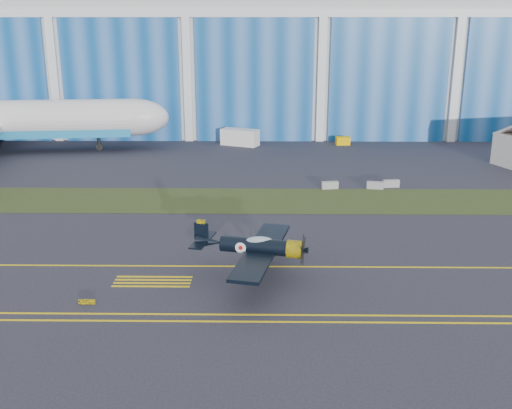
{
  "coord_description": "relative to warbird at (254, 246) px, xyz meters",
  "views": [
    {
      "loc": [
        -9.38,
        -50.68,
        19.37
      ],
      "look_at": [
        -10.09,
        1.61,
        3.33
      ],
      "focal_mm": 42.0,
      "sensor_mm": 36.0,
      "label": 1
    }
  ],
  "objects": [
    {
      "name": "barrier_c",
      "position": [
        16.21,
        27.31,
        -2.28
      ],
      "size": [
        2.07,
        0.88,
        0.9
      ],
      "primitive_type": "cube",
      "rotation": [
        0.0,
        0.0,
        0.15
      ],
      "color": "#97909A",
      "rests_on": "ground"
    },
    {
      "name": "warbird",
      "position": [
        0.0,
        0.0,
        0.0
      ],
      "size": [
        12.42,
        14.03,
        3.62
      ],
      "rotation": [
        0.0,
        0.0,
        -0.21
      ],
      "color": "black",
      "rests_on": "ground"
    },
    {
      "name": "edge_line_near",
      "position": [
        10.09,
        -7.11,
        -2.72
      ],
      "size": [
        80.0,
        0.2,
        0.02
      ],
      "primitive_type": "cube",
      "color": "yellow",
      "rests_on": "ground"
    },
    {
      "name": "hangar",
      "position": [
        10.09,
        79.17,
        12.23
      ],
      "size": [
        220.0,
        45.7,
        30.0
      ],
      "color": "silver",
      "rests_on": "ground"
    },
    {
      "name": "taxiway_centreline",
      "position": [
        10.09,
        2.39,
        -2.72
      ],
      "size": [
        200.0,
        0.2,
        0.02
      ],
      "primitive_type": "cube",
      "color": "yellow",
      "rests_on": "ground"
    },
    {
      "name": "grass_median",
      "position": [
        10.09,
        21.39,
        -2.71
      ],
      "size": [
        260.0,
        10.0,
        0.02
      ],
      "primitive_type": "cube",
      "color": "#475128",
      "rests_on": "ground"
    },
    {
      "name": "hold_short_ladder",
      "position": [
        -7.91,
        -0.71,
        -2.72
      ],
      "size": [
        6.0,
        2.4,
        0.02
      ],
      "primitive_type": null,
      "color": "yellow",
      "rests_on": "ground"
    },
    {
      "name": "guard_board_left",
      "position": [
        -11.91,
        -4.61,
        -2.55
      ],
      "size": [
        1.2,
        0.15,
        0.35
      ],
      "primitive_type": "cube",
      "color": "yellow",
      "rests_on": "ground"
    },
    {
      "name": "tug",
      "position": [
        13.62,
        53.5,
        -2.07
      ],
      "size": [
        2.36,
        1.6,
        1.31
      ],
      "primitive_type": "cube",
      "rotation": [
        0.0,
        0.0,
        0.09
      ],
      "color": "#FCBB00",
      "rests_on": "ground"
    },
    {
      "name": "edge_line_far",
      "position": [
        10.09,
        -6.11,
        -2.72
      ],
      "size": [
        80.0,
        0.2,
        0.02
      ],
      "primitive_type": "cube",
      "color": "yellow",
      "rests_on": "ground"
    },
    {
      "name": "shipping_container",
      "position": [
        -3.21,
        52.91,
        -1.42
      ],
      "size": [
        6.51,
        4.58,
        2.62
      ],
      "primitive_type": "cube",
      "rotation": [
        0.0,
        0.0,
        -0.4
      ],
      "color": "white",
      "rests_on": "ground"
    },
    {
      "name": "barrier_a",
      "position": [
        8.68,
        26.44,
        -2.28
      ],
      "size": [
        2.07,
        0.91,
        0.9
      ],
      "primitive_type": "cube",
      "rotation": [
        0.0,
        0.0,
        0.16
      ],
      "color": "#939A96",
      "rests_on": "ground"
    },
    {
      "name": "barrier_b",
      "position": [
        14.14,
        26.47,
        -2.28
      ],
      "size": [
        2.07,
        0.93,
        0.9
      ],
      "primitive_type": "cube",
      "rotation": [
        0.0,
        0.0,
        -0.17
      ],
      "color": "gray",
      "rests_on": "ground"
    },
    {
      "name": "ground",
      "position": [
        10.09,
        7.39,
        -2.73
      ],
      "size": [
        260.0,
        260.0,
        0.0
      ],
      "primitive_type": "plane",
      "color": "#2D2D39",
      "rests_on": "ground"
    }
  ]
}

